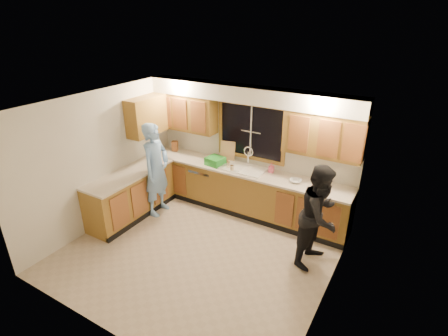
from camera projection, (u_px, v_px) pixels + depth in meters
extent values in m
plane|color=tan|center=(198.00, 252.00, 5.89)|extent=(4.20, 4.20, 0.00)
plane|color=silver|center=(193.00, 107.00, 4.87)|extent=(4.20, 4.20, 0.00)
plane|color=silver|center=(251.00, 148.00, 6.88)|extent=(4.20, 0.00, 4.20)
plane|color=silver|center=(101.00, 160.00, 6.35)|extent=(0.00, 3.80, 3.80)
plane|color=silver|center=(333.00, 225.00, 4.41)|extent=(0.00, 3.80, 3.80)
cube|color=olive|center=(243.00, 191.00, 6.97)|extent=(4.20, 0.60, 0.88)
cube|color=olive|center=(132.00, 195.00, 6.82)|extent=(0.60, 1.90, 0.88)
cube|color=beige|center=(243.00, 170.00, 6.77)|extent=(4.20, 0.63, 0.04)
cube|color=beige|center=(130.00, 174.00, 6.63)|extent=(0.63, 1.90, 0.04)
cube|color=olive|center=(186.00, 112.00, 7.17)|extent=(1.35, 0.33, 0.75)
cube|color=olive|center=(324.00, 135.00, 5.85)|extent=(1.35, 0.33, 0.75)
cube|color=olive|center=(147.00, 116.00, 6.92)|extent=(0.33, 0.90, 0.75)
cube|color=silver|center=(248.00, 94.00, 6.29)|extent=(4.20, 0.35, 0.30)
cube|color=black|center=(251.00, 132.00, 6.73)|extent=(1.30, 0.01, 1.00)
cube|color=olive|center=(252.00, 104.00, 6.50)|extent=(1.44, 0.03, 0.07)
cube|color=olive|center=(250.00, 157.00, 6.94)|extent=(1.44, 0.03, 0.07)
cube|color=olive|center=(221.00, 126.00, 7.04)|extent=(0.07, 0.03, 1.00)
cube|color=olive|center=(284.00, 138.00, 6.40)|extent=(0.07, 0.03, 1.00)
cube|color=white|center=(243.00, 169.00, 6.77)|extent=(0.86, 0.52, 0.03)
cube|color=white|center=(234.00, 171.00, 6.90)|extent=(0.38, 0.42, 0.18)
cube|color=white|center=(253.00, 175.00, 6.71)|extent=(0.38, 0.42, 0.18)
cylinder|color=silver|center=(248.00, 158.00, 6.87)|extent=(0.04, 0.04, 0.28)
torus|color=silver|center=(248.00, 151.00, 6.81)|extent=(0.21, 0.03, 0.21)
cube|color=white|center=(207.00, 183.00, 7.37)|extent=(0.60, 0.56, 0.82)
cube|color=white|center=(109.00, 207.00, 6.37)|extent=(0.58, 0.75, 0.90)
imported|color=#7AA9E6|center=(156.00, 170.00, 6.73)|extent=(0.51, 0.72, 1.86)
imported|color=black|center=(320.00, 216.00, 5.37)|extent=(0.77, 0.91, 1.68)
cube|color=brown|center=(175.00, 146.00, 7.62)|extent=(0.15, 0.14, 0.22)
cube|color=tan|center=(228.00, 151.00, 7.09)|extent=(0.32, 0.17, 0.40)
cube|color=#25912B|center=(215.00, 161.00, 6.95)|extent=(0.37, 0.35, 0.15)
imported|color=#EF5B82|center=(271.00, 168.00, 6.60)|extent=(0.09, 0.09, 0.19)
imported|color=silver|center=(296.00, 181.00, 6.24)|extent=(0.25, 0.25, 0.05)
cylinder|color=beige|center=(228.00, 165.00, 6.78)|extent=(0.09, 0.09, 0.13)
cylinder|color=beige|center=(232.00, 168.00, 6.64)|extent=(0.09, 0.09, 0.13)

